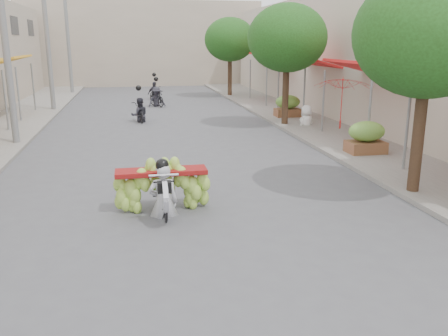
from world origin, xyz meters
TOP-DOWN VIEW (x-y plane):
  - ground at (0.00, 0.00)m, footprint 120.00×120.00m
  - sidewalk_right at (7.00, 15.00)m, footprint 4.00×60.00m
  - shophouse_row_right at (11.99, 14.00)m, footprint 9.77×40.00m
  - far_building at (0.00, 38.00)m, footprint 20.00×6.00m
  - utility_pole_mid at (-5.40, 12.00)m, footprint 0.60×0.24m
  - utility_pole_far at (-5.40, 21.00)m, footprint 0.60×0.24m
  - utility_pole_back at (-5.40, 30.00)m, footprint 0.60×0.24m
  - street_tree_near at (5.40, 4.00)m, footprint 3.40×3.40m
  - street_tree_mid at (5.40, 14.00)m, footprint 3.40×3.40m
  - street_tree_far at (5.40, 26.00)m, footprint 3.40×3.40m
  - produce_crate_mid at (6.20, 8.00)m, footprint 1.20×0.88m
  - produce_crate_far at (6.20, 16.00)m, footprint 1.20×0.88m
  - banana_motorbike at (-0.67, 3.91)m, footprint 2.20×1.76m
  - market_umbrella at (5.86, 9.24)m, footprint 2.03×2.03m
  - pedestrian at (6.25, 13.55)m, footprint 0.99×0.85m
  - bg_motorbike_a at (-0.89, 16.46)m, footprint 0.85×1.63m
  - bg_motorbike_b at (0.21, 21.82)m, footprint 1.19×1.72m
  - bg_motorbike_c at (0.30, 25.69)m, footprint 1.11×1.52m

SIDE VIEW (x-z plane):
  - ground at x=0.00m, z-range 0.00..0.00m
  - sidewalk_right at x=7.00m, z-range 0.00..0.12m
  - produce_crate_mid at x=6.20m, z-range 0.13..1.29m
  - produce_crate_far at x=6.20m, z-range 0.13..1.29m
  - banana_motorbike at x=-0.67m, z-range -0.35..1.79m
  - bg_motorbike_a at x=-0.89m, z-range -0.22..1.73m
  - bg_motorbike_c at x=0.30m, z-range -0.14..1.81m
  - bg_motorbike_b at x=0.21m, z-range -0.13..1.82m
  - pedestrian at x=6.25m, z-range 0.12..1.84m
  - market_umbrella at x=5.86m, z-range 1.60..3.41m
  - shophouse_row_right at x=11.99m, z-range 0.00..6.00m
  - far_building at x=0.00m, z-range 0.00..7.00m
  - street_tree_near at x=5.40m, z-range 1.16..6.41m
  - street_tree_mid at x=5.40m, z-range 1.16..6.41m
  - street_tree_far at x=5.40m, z-range 1.16..6.41m
  - utility_pole_mid at x=-5.40m, z-range 0.03..8.03m
  - utility_pole_far at x=-5.40m, z-range 0.03..8.03m
  - utility_pole_back at x=-5.40m, z-range 0.03..8.03m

